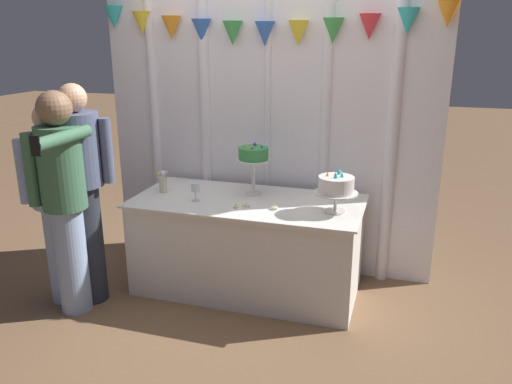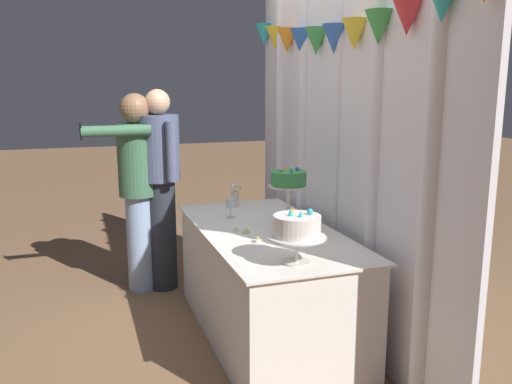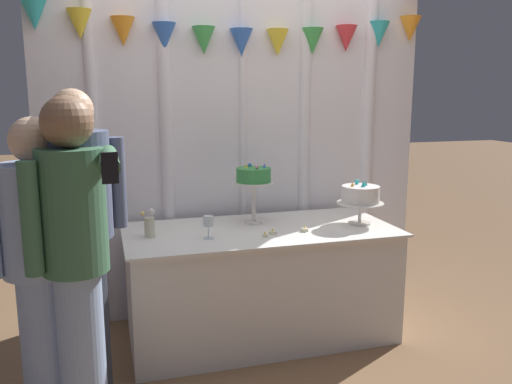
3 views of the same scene
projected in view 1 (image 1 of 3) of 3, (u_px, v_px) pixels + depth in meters
The scene contains 13 objects.
ground_plane at pixel (244, 293), 4.06m from camera, with size 24.00×24.00×0.00m, color #846042.
draped_curtain at pixel (268, 115), 4.21m from camera, with size 2.84×0.16×2.46m.
cake_table at pixel (248, 245), 4.04m from camera, with size 1.78×0.85×0.75m.
cake_display_nearleft at pixel (253, 156), 3.97m from camera, with size 0.27×0.27×0.42m.
cake_display_nearright at pixel (336, 186), 3.60m from camera, with size 0.32×0.32×0.31m.
wine_glass at pixel (195, 188), 3.87m from camera, with size 0.07×0.07×0.14m.
flower_vase at pixel (163, 182), 4.10m from camera, with size 0.09×0.09×0.19m.
tealight_far_left at pixel (236, 207), 3.75m from camera, with size 0.04×0.04×0.03m.
tealight_near_left at pixel (246, 205), 3.77m from camera, with size 0.05×0.05×0.03m.
tealight_near_right at pixel (275, 208), 3.71m from camera, with size 0.05×0.05×0.04m.
guest_man_dark_suit at pixel (82, 187), 3.71m from camera, with size 0.48×0.42×1.66m.
guest_girl_blue_dress at pixel (63, 193), 3.54m from camera, with size 0.43×0.63×1.63m.
guest_man_pink_jacket at pixel (58, 198), 3.75m from camera, with size 0.49×0.48×1.53m.
Camera 1 is at (1.16, -3.44, 1.98)m, focal length 35.60 mm.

